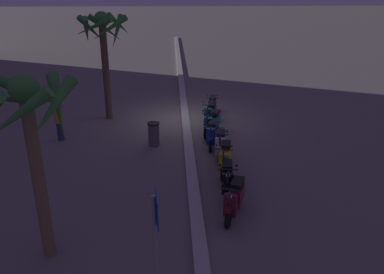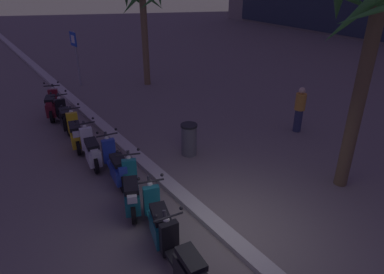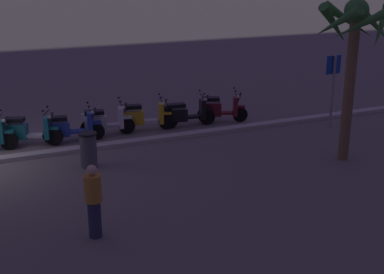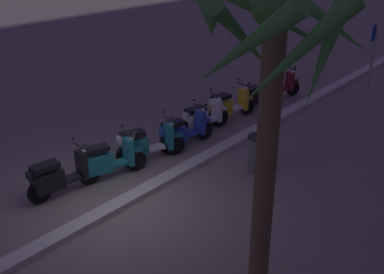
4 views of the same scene
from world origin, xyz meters
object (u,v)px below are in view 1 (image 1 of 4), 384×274
(scooter_black_far_back, at_px, (227,178))
(pedestrian_window_shopping, at_px, (59,122))
(scooter_teal_last_in_row, at_px, (213,122))
(scooter_teal_lead_nearest, at_px, (211,113))
(scooter_black_mid_centre, at_px, (212,106))
(litter_bin, at_px, (154,134))
(palm_tree_mid_walkway, at_px, (104,38))
(scooter_blue_second_in_line, at_px, (212,133))
(scooter_maroon_gap_after_mid, at_px, (235,198))
(palm_tree_by_mall_entrance, at_px, (29,121))
(scooter_yellow_mid_rear, at_px, (225,157))
(crossing_sign, at_px, (156,236))
(scooter_white_mid_front, at_px, (220,143))

(scooter_black_far_back, relative_size, pedestrian_window_shopping, 1.20)
(scooter_teal_last_in_row, relative_size, scooter_teal_lead_nearest, 1.05)
(scooter_black_mid_centre, bearing_deg, litter_bin, 144.18)
(palm_tree_mid_walkway, distance_m, litter_bin, 5.26)
(palm_tree_mid_walkway, bearing_deg, scooter_blue_second_in_line, -126.58)
(litter_bin, bearing_deg, scooter_maroon_gap_after_mid, -154.20)
(palm_tree_mid_walkway, xyz_separation_m, palm_tree_by_mall_entrance, (-10.10, -0.01, -0.41))
(scooter_yellow_mid_rear, bearing_deg, crossing_sign, 160.01)
(scooter_black_far_back, bearing_deg, scooter_teal_lead_nearest, -0.88)
(crossing_sign, bearing_deg, palm_tree_by_mall_entrance, 59.47)
(scooter_yellow_mid_rear, distance_m, scooter_black_mid_centre, 6.07)
(scooter_maroon_gap_after_mid, relative_size, palm_tree_mid_walkway, 0.34)
(scooter_black_far_back, relative_size, palm_tree_mid_walkway, 0.37)
(pedestrian_window_shopping, height_order, litter_bin, pedestrian_window_shopping)
(scooter_teal_lead_nearest, height_order, scooter_black_mid_centre, same)
(palm_tree_mid_walkway, bearing_deg, scooter_teal_last_in_row, -114.37)
(crossing_sign, bearing_deg, scooter_yellow_mid_rear, -19.99)
(scooter_blue_second_in_line, bearing_deg, palm_tree_by_mall_entrance, 146.01)
(scooter_yellow_mid_rear, bearing_deg, scooter_black_far_back, 174.99)
(scooter_white_mid_front, distance_m, scooter_black_mid_centre, 4.80)
(palm_tree_mid_walkway, height_order, palm_tree_by_mall_entrance, palm_tree_mid_walkway)
(crossing_sign, height_order, palm_tree_by_mall_entrance, palm_tree_by_mall_entrance)
(scooter_blue_second_in_line, bearing_deg, palm_tree_mid_walkway, 53.42)
(scooter_teal_last_in_row, xyz_separation_m, scooter_teal_lead_nearest, (1.21, -0.02, 0.00))
(scooter_yellow_mid_rear, xyz_separation_m, scooter_white_mid_front, (1.27, 0.01, -0.02))
(palm_tree_mid_walkway, relative_size, palm_tree_by_mall_entrance, 1.13)
(crossing_sign, bearing_deg, scooter_black_far_back, -24.53)
(palm_tree_by_mall_entrance, height_order, pedestrian_window_shopping, palm_tree_by_mall_entrance)
(scooter_maroon_gap_after_mid, bearing_deg, scooter_black_far_back, 1.91)
(scooter_black_far_back, relative_size, scooter_teal_last_in_row, 1.03)
(scooter_white_mid_front, xyz_separation_m, litter_bin, (1.05, 2.52, 0.03))
(litter_bin, bearing_deg, pedestrian_window_shopping, 78.91)
(scooter_black_far_back, distance_m, scooter_teal_last_in_row, 5.12)
(scooter_yellow_mid_rear, relative_size, crossing_sign, 0.75)
(scooter_black_mid_centre, bearing_deg, palm_tree_by_mall_entrance, 154.58)
(scooter_maroon_gap_after_mid, bearing_deg, scooter_teal_last_in_row, -0.28)
(scooter_blue_second_in_line, height_order, crossing_sign, crossing_sign)
(scooter_yellow_mid_rear, height_order, scooter_black_mid_centre, same)
(scooter_maroon_gap_after_mid, relative_size, scooter_white_mid_front, 0.96)
(scooter_blue_second_in_line, distance_m, litter_bin, 2.31)
(scooter_yellow_mid_rear, relative_size, pedestrian_window_shopping, 1.20)
(scooter_black_mid_centre, xyz_separation_m, pedestrian_window_shopping, (-3.00, 6.55, 0.33))
(scooter_black_far_back, xyz_separation_m, scooter_teal_last_in_row, (5.12, -0.07, 0.02))
(palm_tree_mid_walkway, bearing_deg, palm_tree_by_mall_entrance, -179.96)
(palm_tree_by_mall_entrance, bearing_deg, scooter_yellow_mid_rear, -47.83)
(scooter_maroon_gap_after_mid, distance_m, scooter_teal_lead_nearest, 7.60)
(scooter_maroon_gap_after_mid, relative_size, scooter_yellow_mid_rear, 0.92)
(scooter_black_mid_centre, bearing_deg, pedestrian_window_shopping, 114.58)
(litter_bin, bearing_deg, scooter_black_mid_centre, -35.82)
(pedestrian_window_shopping, bearing_deg, scooter_maroon_gap_after_mid, -132.76)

